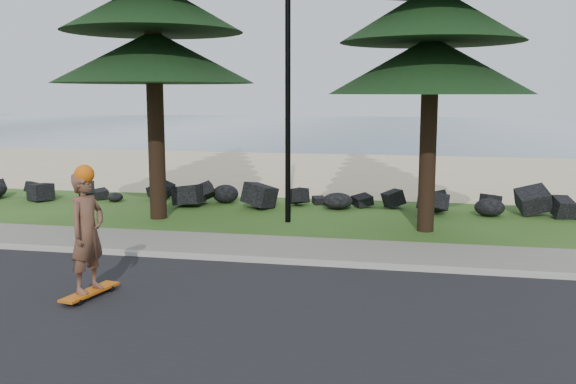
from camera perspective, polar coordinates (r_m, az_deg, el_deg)
name	(u,v)px	position (r m, az deg, el deg)	size (l,w,h in m)	color
ground	(258,251)	(13.67, -2.73, -5.28)	(160.00, 160.00, 0.00)	#304F18
road	(180,325)	(9.56, -9.54, -11.59)	(160.00, 7.00, 0.02)	black
kerb	(246,260)	(12.81, -3.73, -6.02)	(160.00, 0.20, 0.10)	#A8A497
sidewalk	(260,247)	(13.85, -2.52, -4.92)	(160.00, 2.00, 0.08)	slate
beach_sand	(341,171)	(27.74, 4.70, 1.89)	(160.00, 15.00, 0.01)	#CFB48A
ocean	(386,127)	(64.01, 8.69, 5.72)	(160.00, 58.00, 0.01)	#385A6C
seawall_boulders	(304,206)	(19.03, 1.45, -1.27)	(60.00, 2.40, 1.10)	black
lamp_post	(288,60)	(16.40, -0.01, 11.63)	(0.25, 0.14, 8.14)	black
skateboarder	(87,233)	(10.82, -17.42, -3.48)	(0.60, 1.21, 2.18)	#C85A0B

